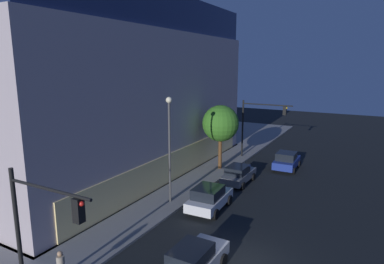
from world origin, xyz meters
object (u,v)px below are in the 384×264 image
traffic_light_near_corner (39,223)px  car_white (209,198)px  modern_building (69,86)px  traffic_light_far_corner (258,119)px  sidewalk_tree (221,124)px  street_lamp_sidewalk (169,137)px  car_silver (193,262)px  car_blue (287,161)px  car_grey (238,174)px

traffic_light_near_corner → car_white: bearing=-6.1°
traffic_light_near_corner → car_white: size_ratio=1.37×
modern_building → traffic_light_far_corner: modern_building is taller
modern_building → sidewalk_tree: 16.18m
modern_building → traffic_light_near_corner: modern_building is taller
street_lamp_sidewalk → sidewalk_tree: street_lamp_sidewalk is taller
sidewalk_tree → car_silver: bearing=-160.1°
street_lamp_sidewalk → sidewalk_tree: size_ratio=1.25×
car_white → car_blue: 12.25m
modern_building → car_white: modern_building is taller
modern_building → car_grey: bearing=-84.8°
car_grey → car_blue: (6.02, -2.68, 0.04)m
sidewalk_tree → car_grey: sidewalk_tree is taller
traffic_light_far_corner → street_lamp_sidewalk: size_ratio=0.80×
traffic_light_near_corner → sidewalk_tree: sidewalk_tree is taller
sidewalk_tree → car_grey: bearing=-132.8°
modern_building → car_silver: modern_building is taller
street_lamp_sidewalk → traffic_light_far_corner: bearing=-7.6°
traffic_light_far_corner → street_lamp_sidewalk: bearing=172.4°
car_white → car_grey: bearing=1.2°
sidewalk_tree → car_white: sidewalk_tree is taller
traffic_light_near_corner → car_white: traffic_light_near_corner is taller
car_white → sidewalk_tree: bearing=19.5°
traffic_light_near_corner → car_white: 12.82m
traffic_light_near_corner → street_lamp_sidewalk: bearing=8.0°
traffic_light_near_corner → street_lamp_sidewalk: size_ratio=0.77×
street_lamp_sidewalk → car_white: bearing=-82.3°
sidewalk_tree → car_silver: size_ratio=1.35×
car_silver → car_grey: car_silver is taller
traffic_light_near_corner → car_blue: 24.84m
traffic_light_near_corner → car_silver: traffic_light_near_corner is taller
traffic_light_near_corner → car_grey: size_ratio=1.41×
modern_building → street_lamp_sidewalk: (-4.72, -15.31, -2.87)m
car_grey → car_blue: 6.59m
traffic_light_near_corner → traffic_light_far_corner: bearing=-0.5°
car_silver → car_blue: size_ratio=1.12×
car_silver → car_grey: bearing=12.1°
car_grey → sidewalk_tree: bearing=47.2°
modern_building → car_silver: (-11.62, -21.02, -7.02)m
car_blue → car_grey: bearing=156.0°
modern_building → traffic_light_far_corner: 20.02m
traffic_light_far_corner → car_grey: traffic_light_far_corner is taller
traffic_light_far_corner → car_white: traffic_light_far_corner is taller
car_blue → car_white: bearing=168.0°
car_white → traffic_light_near_corner: bearing=173.9°
car_blue → street_lamp_sidewalk: bearing=155.9°
car_grey → car_silver: bearing=-167.9°
car_silver → car_grey: (13.27, 2.84, -0.04)m
traffic_light_far_corner → car_silver: (-21.23, -3.81, -3.53)m
car_white → car_blue: bearing=-12.0°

